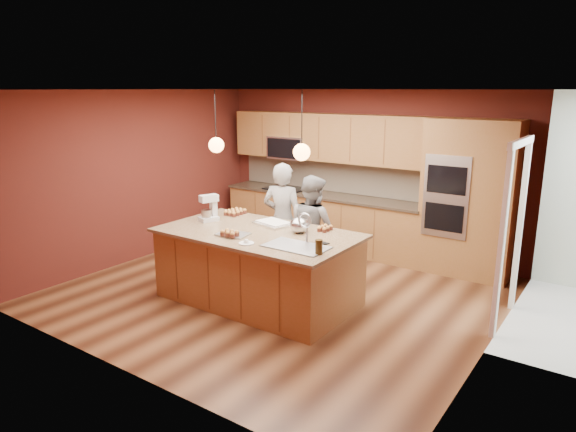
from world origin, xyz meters
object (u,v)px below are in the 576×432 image
Objects in this scene: island at (259,266)px; person_right at (312,230)px; person_left at (283,220)px; mixing_bowl at (299,225)px; stand_mixer at (209,210)px.

island is 1.64× the size of person_right.
mixing_bowl is (0.75, -0.70, 0.19)m from person_left.
island is 1.08m from person_left.
mixing_bowl is (1.36, 0.20, -0.06)m from stand_mixer.
person_right reaches higher than mixing_bowl.
person_right is 6.42× the size of mixing_bowl.
person_left is 1.11m from stand_mixer.
mixing_bowl is at bearing 128.39° from person_right.
island is 0.76m from mixing_bowl.
mixing_bowl is (0.45, 0.26, 0.56)m from island.
stand_mixer is (-0.61, -0.90, 0.25)m from person_left.
island is at bearing 15.58° from stand_mixer.
stand_mixer is (-1.12, -0.90, 0.32)m from person_right.
person_left is at bearing 107.61° from island.
stand_mixer is at bearing 58.20° from person_right.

